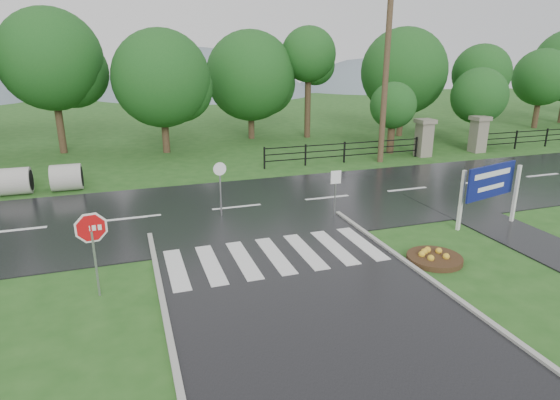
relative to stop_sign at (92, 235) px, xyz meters
name	(u,v)px	position (x,y,z in m)	size (l,w,h in m)	color
ground	(348,351)	(5.06, -4.20, -1.70)	(120.00, 120.00, 0.00)	#23521B
main_road	(237,208)	(5.06, 5.80, -1.70)	(90.00, 8.00, 0.04)	black
walkway	(518,235)	(13.56, -0.20, -1.70)	(2.20, 11.00, 0.04)	black
crosswalk	(275,255)	(5.06, 0.80, -1.64)	(6.50, 2.80, 0.02)	silver
pillar_west	(424,137)	(18.06, 11.80, -0.52)	(1.00, 1.00, 2.24)	gray
pillar_east	(479,133)	(22.06, 11.80, -0.52)	(1.00, 1.00, 2.24)	gray
fence_west	(344,150)	(12.81, 11.80, -0.98)	(9.58, 0.08, 1.20)	black
hills	(179,194)	(8.55, 60.80, -17.24)	(102.00, 48.00, 48.00)	slate
treeline	(203,145)	(6.06, 19.80, -1.70)	(83.20, 5.20, 10.00)	#164718
stop_sign	(92,235)	(0.00, 0.00, 0.00)	(1.07, 0.17, 2.42)	#939399
estate_billboard	(491,184)	(13.16, 0.92, -0.13)	(2.55, 0.73, 2.29)	silver
flower_bed	(435,257)	(9.55, -1.03, -1.58)	(1.65, 1.65, 0.33)	#332111
reg_sign_small	(336,184)	(8.37, 3.56, -0.38)	(0.41, 0.06, 1.83)	#939399
reg_sign_round	(220,183)	(4.26, 4.96, -0.33)	(0.50, 0.08, 2.15)	#939399
utility_pole_east	(386,74)	(14.86, 11.30, 3.18)	(1.66, 0.63, 9.61)	#473523
entrance_tree_left	(393,106)	(16.72, 13.30, 1.21)	(2.81, 2.81, 4.34)	#3D2B1C
entrance_tree_right	(479,96)	(23.07, 13.30, 1.60)	(3.57, 3.57, 5.11)	#3D2B1C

